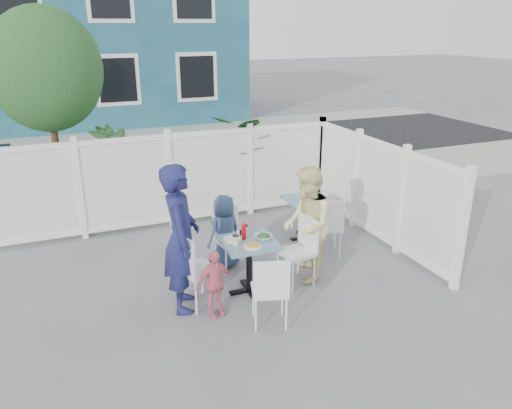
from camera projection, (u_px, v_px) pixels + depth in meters
name	position (u px, v px, depth m)	size (l,w,h in m)	color
ground	(209.00, 290.00, 6.55)	(80.00, 80.00, 0.00)	slate
near_sidewalk	(151.00, 200.00, 9.84)	(24.00, 2.60, 0.01)	gray
street	(123.00, 157.00, 13.05)	(24.00, 5.00, 0.01)	black
far_sidewalk	(108.00, 134.00, 15.74)	(24.00, 1.60, 0.01)	gray
building	(72.00, 32.00, 17.48)	(11.00, 6.00, 6.00)	navy
fence_back	(170.00, 182.00, 8.40)	(5.86, 0.08, 1.60)	white
fence_right	(377.00, 192.00, 7.88)	(0.08, 3.66, 1.60)	white
tree	(45.00, 70.00, 7.94)	(1.80, 1.62, 3.59)	#382316
potted_shrub_a	(115.00, 174.00, 8.70)	(0.92, 0.92, 1.64)	#163B20
potted_shrub_b	(231.00, 159.00, 9.35)	(1.61, 1.40, 1.79)	#163B20
main_table	(249.00, 253.00, 6.33)	(0.70, 0.70, 0.72)	teal
spare_table	(306.00, 208.00, 7.95)	(0.65, 0.65, 0.68)	teal
chair_left	(192.00, 265.00, 5.99)	(0.55, 0.56, 0.97)	white
chair_right	(301.00, 246.00, 6.57)	(0.46, 0.47, 0.93)	white
chair_back	(229.00, 233.00, 7.03)	(0.44, 0.42, 0.87)	white
chair_near	(270.00, 287.00, 5.59)	(0.50, 0.49, 0.89)	white
chair_spare	(328.00, 223.00, 7.32)	(0.53, 0.52, 0.92)	white
man	(181.00, 238.00, 5.87)	(0.67, 0.44, 1.83)	#191C4C
woman	(307.00, 225.00, 6.60)	(0.76, 0.60, 1.57)	#F3E25A
boy	(225.00, 232.00, 7.01)	(0.53, 0.34, 1.08)	navy
toddler	(214.00, 284.00, 5.86)	(0.49, 0.20, 0.84)	#E26D83
plate_main	(253.00, 246.00, 6.12)	(0.22, 0.22, 0.01)	white
plate_side	(232.00, 239.00, 6.32)	(0.24, 0.24, 0.02)	white
salad_bowl	(264.00, 237.00, 6.33)	(0.22, 0.22, 0.05)	white
coffee_cup_a	(236.00, 240.00, 6.15)	(0.08, 0.08, 0.12)	beige
coffee_cup_b	(245.00, 230.00, 6.45)	(0.08, 0.08, 0.12)	beige
ketchup_bottle	(244.00, 232.00, 6.30)	(0.06, 0.06, 0.19)	#AD0908
salt_shaker	(238.00, 233.00, 6.45)	(0.03, 0.03, 0.07)	white
pepper_shaker	(241.00, 232.00, 6.46)	(0.03, 0.03, 0.06)	black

